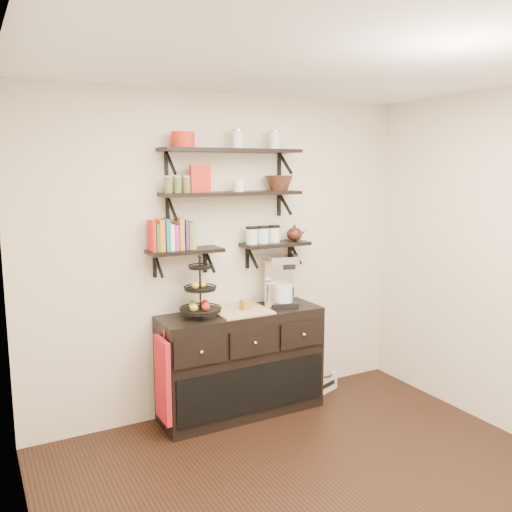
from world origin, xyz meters
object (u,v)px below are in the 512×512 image
object	(u,v)px
fruit_stand	(200,297)
coffee_maker	(281,281)
radio	(322,382)
sideboard	(241,362)

from	to	relation	value
fruit_stand	coffee_maker	xyz separation A→B (m)	(0.77, 0.03, 0.05)
coffee_maker	radio	xyz separation A→B (m)	(0.48, 0.02, -1.02)
sideboard	coffee_maker	world-z (taller)	coffee_maker
fruit_stand	radio	bearing A→B (deg)	2.39
sideboard	radio	world-z (taller)	sideboard
fruit_stand	radio	xyz separation A→B (m)	(1.24, 0.05, -0.98)
radio	fruit_stand	bearing A→B (deg)	162.34
sideboard	radio	bearing A→B (deg)	3.59
fruit_stand	coffee_maker	bearing A→B (deg)	2.02
fruit_stand	sideboard	bearing A→B (deg)	-0.53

